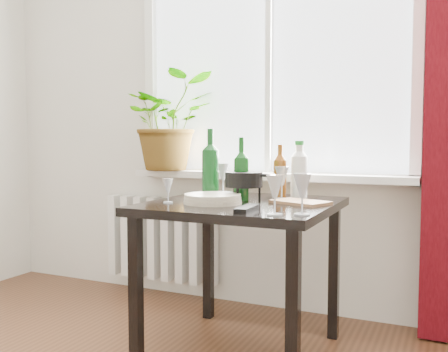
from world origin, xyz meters
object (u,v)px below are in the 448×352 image
at_px(wineglass_back_left, 223,177).
at_px(bottle_amber, 280,170).
at_px(wineglass_back_center, 282,183).
at_px(plate_stack, 213,199).
at_px(wineglass_far_right, 302,194).
at_px(wineglass_front_left, 168,191).
at_px(cutting_board, 300,202).
at_px(wine_bottle_left, 210,163).
at_px(fondue_pot, 244,186).
at_px(table, 242,221).
at_px(cleaning_bottle, 299,169).
at_px(potted_plant, 169,122).
at_px(wine_bottle_right, 241,169).
at_px(radiator, 161,238).
at_px(wineglass_front_right, 275,195).
at_px(tv_remote, 247,209).

bearing_deg(wineglass_back_left, bottle_amber, -13.09).
distance_m(wineglass_back_center, plate_stack, 0.38).
xyz_separation_m(wineglass_far_right, wineglass_back_center, (-0.24, 0.47, 0.00)).
xyz_separation_m(wineglass_far_right, wineglass_front_left, (-0.68, 0.11, -0.03)).
height_order(wineglass_front_left, cutting_board, wineglass_front_left).
bearing_deg(wine_bottle_left, fondue_pot, -8.29).
distance_m(table, plate_stack, 0.19).
height_order(cleaning_bottle, fondue_pot, cleaning_bottle).
bearing_deg(potted_plant, wine_bottle_left, -42.75).
distance_m(bottle_amber, plate_stack, 0.45).
xyz_separation_m(wineglass_far_right, fondue_pot, (-0.39, 0.34, -0.01)).
bearing_deg(wine_bottle_right, radiator, 145.21).
relative_size(cleaning_bottle, wineglass_front_right, 1.83).
distance_m(radiator, bottle_amber, 1.13).
bearing_deg(plate_stack, table, 47.92).
relative_size(wineglass_back_left, plate_stack, 0.62).
relative_size(wineglass_back_center, fondue_pot, 0.81).
bearing_deg(table, cleaning_bottle, 58.76).
bearing_deg(tv_remote, cleaning_bottle, 80.89).
xyz_separation_m(radiator, potted_plant, (0.11, -0.07, 0.77)).
distance_m(fondue_pot, tv_remote, 0.36).
relative_size(potted_plant, fondue_pot, 2.95).
distance_m(wine_bottle_left, wineglass_front_right, 0.64).
bearing_deg(cleaning_bottle, potted_plant, 164.81).
bearing_deg(table, cutting_board, 10.89).
bearing_deg(wineglass_front_left, wineglass_back_left, 86.50).
height_order(wine_bottle_right, bottle_amber, wine_bottle_right).
distance_m(wine_bottle_right, wineglass_back_center, 0.22).
height_order(table, wineglass_far_right, wineglass_far_right).
relative_size(plate_stack, tv_remote, 1.49).
relative_size(table, wineglass_back_center, 5.04).
bearing_deg(tv_remote, wineglass_front_right, -27.24).
bearing_deg(table, fondue_pot, 103.70).
distance_m(wineglass_back_left, cutting_board, 0.63).
distance_m(table, wineglass_far_right, 0.51).
xyz_separation_m(plate_stack, cutting_board, (0.37, 0.17, -0.02)).
distance_m(wineglass_front_right, plate_stack, 0.45).
bearing_deg(potted_plant, tv_remote, -43.99).
bearing_deg(cleaning_bottle, wineglass_front_right, -82.05).
bearing_deg(wine_bottle_left, potted_plant, 137.25).
bearing_deg(bottle_amber, plate_stack, -116.95).
distance_m(radiator, cutting_board, 1.31).
relative_size(cleaning_bottle, wineglass_back_center, 1.77).
xyz_separation_m(bottle_amber, wineglass_back_center, (0.04, -0.10, -0.06)).
relative_size(plate_stack, fondue_pot, 1.30).
height_order(cleaning_bottle, plate_stack, cleaning_bottle).
xyz_separation_m(table, wineglass_front_right, (0.28, -0.34, 0.17)).
height_order(wine_bottle_right, cutting_board, wine_bottle_right).
distance_m(wine_bottle_left, wineglass_front_left, 0.30).
relative_size(wine_bottle_left, tv_remote, 1.97).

